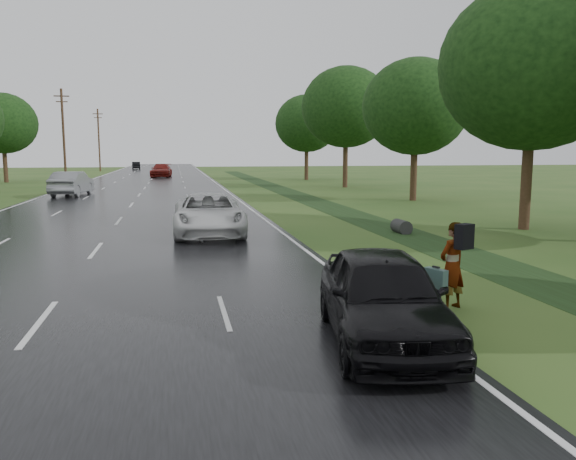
% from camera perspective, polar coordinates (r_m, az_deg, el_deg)
% --- Properties ---
extents(ground, '(220.00, 220.00, 0.00)m').
position_cam_1_polar(ground, '(11.77, -23.95, -8.80)').
color(ground, '#2D4E1C').
rests_on(ground, ground).
extents(road, '(14.00, 180.00, 0.04)m').
position_cam_1_polar(road, '(56.16, -14.11, 4.46)').
color(road, black).
rests_on(road, ground).
extents(edge_stripe_east, '(0.12, 180.00, 0.01)m').
position_cam_1_polar(edge_stripe_east, '(56.26, -7.21, 4.67)').
color(edge_stripe_east, silver).
rests_on(edge_stripe_east, road).
extents(edge_stripe_west, '(0.12, 180.00, 0.01)m').
position_cam_1_polar(edge_stripe_west, '(56.87, -20.93, 4.24)').
color(edge_stripe_west, silver).
rests_on(edge_stripe_west, road).
extents(center_line, '(0.12, 180.00, 0.01)m').
position_cam_1_polar(center_line, '(56.16, -14.11, 4.49)').
color(center_line, silver).
rests_on(center_line, road).
extents(drainage_ditch, '(2.20, 120.00, 0.56)m').
position_cam_1_polar(drainage_ditch, '(31.19, 5.22, 2.04)').
color(drainage_ditch, black).
rests_on(drainage_ditch, ground).
extents(utility_pole_far, '(1.60, 0.26, 10.00)m').
position_cam_1_polar(utility_pole_far, '(67.08, -21.85, 9.10)').
color(utility_pole_far, '#3E2919').
rests_on(utility_pole_far, ground).
extents(utility_pole_distant, '(1.60, 0.26, 10.00)m').
position_cam_1_polar(utility_pole_distant, '(96.75, -18.66, 8.75)').
color(utility_pole_distant, '#3E2919').
rests_on(utility_pole_distant, ground).
extents(tree_east_b, '(7.60, 7.60, 10.11)m').
position_cam_1_polar(tree_east_b, '(25.70, 23.64, 15.00)').
color(tree_east_b, '#3E2919').
rests_on(tree_east_b, ground).
extents(tree_east_c, '(7.00, 7.00, 9.29)m').
position_cam_1_polar(tree_east_c, '(38.44, 12.84, 12.10)').
color(tree_east_c, '#3E2919').
rests_on(tree_east_c, ground).
extents(tree_east_d, '(8.00, 8.00, 10.76)m').
position_cam_1_polar(tree_east_d, '(51.46, 5.92, 12.30)').
color(tree_east_d, '#3E2919').
rests_on(tree_east_d, ground).
extents(tree_east_f, '(7.20, 7.20, 9.62)m').
position_cam_1_polar(tree_east_f, '(64.82, 1.90, 10.76)').
color(tree_east_f, '#3E2919').
rests_on(tree_east_f, ground).
extents(tree_west_f, '(7.00, 7.00, 9.29)m').
position_cam_1_polar(tree_west_f, '(66.39, -27.02, 9.63)').
color(tree_west_f, '#3E2919').
rests_on(tree_west_f, ground).
extents(pedestrian, '(0.97, 0.75, 1.82)m').
position_cam_1_polar(pedestrian, '(12.12, 16.33, -3.38)').
color(pedestrian, '#A5998C').
rests_on(pedestrian, ground).
extents(white_pickup, '(2.79, 5.81, 1.60)m').
position_cam_1_polar(white_pickup, '(22.07, -8.05, 1.62)').
color(white_pickup, silver).
rests_on(white_pickup, road).
extents(dark_sedan, '(2.58, 4.88, 1.58)m').
position_cam_1_polar(dark_sedan, '(9.69, 9.62, -6.66)').
color(dark_sedan, black).
rests_on(dark_sedan, road).
extents(silver_sedan, '(2.49, 5.54, 1.77)m').
position_cam_1_polar(silver_sedan, '(44.06, -21.12, 4.43)').
color(silver_sedan, gray).
rests_on(silver_sedan, road).
extents(far_car_red, '(2.83, 5.89, 1.65)m').
position_cam_1_polar(far_car_red, '(72.68, -12.76, 5.93)').
color(far_car_red, maroon).
rests_on(far_car_red, road).
extents(far_car_dark, '(1.66, 4.09, 1.32)m').
position_cam_1_polar(far_car_dark, '(105.54, -15.17, 6.35)').
color(far_car_dark, black).
rests_on(far_car_dark, road).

